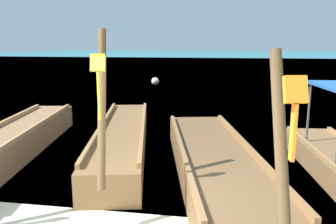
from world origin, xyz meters
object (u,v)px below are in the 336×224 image
Objects in this scene: longtail_boat_yellow_ribbon at (123,138)px; mooring_buoy_near at (155,81)px; longtail_boat_orange_ribbon at (215,165)px; longtail_boat_blue_ribbon at (12,144)px.

longtail_boat_yellow_ribbon is 14.07× the size of mooring_buoy_near.
longtail_boat_orange_ribbon is 15.74m from mooring_buoy_near.
longtail_boat_yellow_ribbon reaches higher than mooring_buoy_near.
mooring_buoy_near is at bearing 105.85° from longtail_boat_orange_ribbon.
longtail_boat_yellow_ribbon reaches higher than longtail_boat_blue_ribbon.
longtail_boat_blue_ribbon is 2.62m from longtail_boat_yellow_ribbon.
longtail_boat_orange_ribbon reaches higher than mooring_buoy_near.
mooring_buoy_near is (0.50, 14.54, -0.09)m from longtail_boat_blue_ribbon.
mooring_buoy_near is at bearing 98.15° from longtail_boat_yellow_ribbon.
mooring_buoy_near is at bearing 88.04° from longtail_boat_blue_ribbon.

